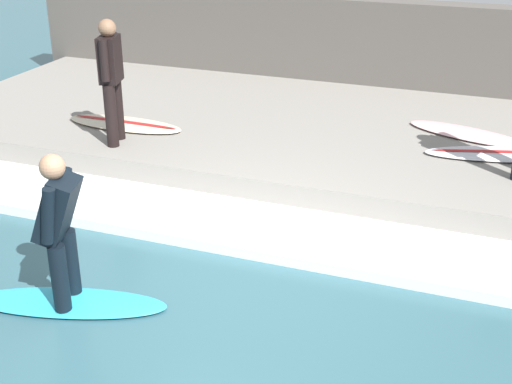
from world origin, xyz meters
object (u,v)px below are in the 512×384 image
(surfboard_riding, at_px, (69,303))
(surfboard_waiting_near, at_px, (125,124))
(surfer_riding, at_px, (59,223))
(surfer_waiting_near, at_px, (111,75))
(surfboard_spare, at_px, (469,134))
(surfboard_waiting_far, at_px, (510,154))

(surfboard_riding, distance_m, surfboard_waiting_near, 3.98)
(surfer_riding, height_order, surfer_waiting_near, surfer_waiting_near)
(surfboard_spare, bearing_deg, surfer_waiting_near, 113.49)
(surfboard_riding, height_order, surfboard_waiting_near, surfboard_waiting_near)
(surfboard_riding, bearing_deg, surfer_waiting_near, 22.69)
(surfer_riding, bearing_deg, surfboard_spare, -31.83)
(surfboard_waiting_far, bearing_deg, surfboard_riding, 140.07)
(surfboard_waiting_near, relative_size, surfboard_waiting_far, 0.81)
(surfboard_waiting_near, bearing_deg, surfer_waiting_near, -159.13)
(surfer_waiting_near, bearing_deg, surfboard_riding, -157.31)
(surfboard_riding, xyz_separation_m, surfboard_waiting_near, (3.66, 1.51, 0.39))
(surfer_waiting_near, bearing_deg, surfboard_waiting_far, -75.43)
(surfer_riding, xyz_separation_m, surfer_waiting_near, (3.04, 1.27, 0.44))
(surfer_riding, xyz_separation_m, surfboard_waiting_far, (4.31, -3.61, -0.43))
(surfboard_spare, bearing_deg, surfer_riding, 148.17)
(surfer_riding, bearing_deg, surfboard_waiting_far, -39.93)
(surfboard_riding, relative_size, surfboard_spare, 1.06)
(surfer_riding, distance_m, surfboard_waiting_near, 3.98)
(surfboard_waiting_near, distance_m, surfboard_spare, 4.74)
(surfboard_riding, xyz_separation_m, surfboard_waiting_far, (4.31, -3.61, 0.39))
(surfer_riding, height_order, surfboard_spare, surfer_riding)
(surfer_riding, height_order, surfboard_waiting_far, surfer_riding)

